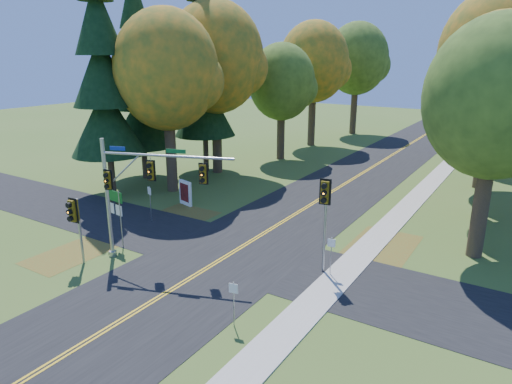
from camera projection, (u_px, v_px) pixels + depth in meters
The scene contains 29 objects.
ground at pixel (212, 265), 24.09m from camera, with size 160.00×160.00×0.00m, color #405F21.
road_main at pixel (212, 265), 24.08m from camera, with size 8.00×160.00×0.02m, color black.
road_cross at pixel (234, 252), 25.70m from camera, with size 60.00×6.00×0.02m, color black.
centerline_left at pixel (211, 264), 24.13m from camera, with size 0.10×160.00×0.01m, color gold.
centerline_right at pixel (214, 265), 24.03m from camera, with size 0.10×160.00×0.01m, color gold.
sidewalk_east at pixel (320, 296), 20.91m from camera, with size 1.60×160.00×0.06m, color #9E998E.
leaf_patch_w_near at pixel (172, 220), 30.65m from camera, with size 4.00×6.00×0.00m, color brown.
leaf_patch_e at pixel (375, 254), 25.46m from camera, with size 3.50×8.00×0.00m, color brown.
leaf_patch_w_far at pixel (73, 253), 25.49m from camera, with size 3.00×5.00×0.00m, color brown.
tree_w_a at pixel (168, 71), 34.63m from camera, with size 8.00×8.00×14.15m.
tree_e_a at pixel (499, 99), 22.80m from camera, with size 7.20×7.20×12.73m.
tree_w_b at pixel (216, 58), 40.26m from camera, with size 8.60×8.60×15.38m.
tree_e_b at pixel (500, 84), 28.51m from camera, with size 7.60×7.60×13.33m.
tree_w_c at pixel (282, 82), 46.47m from camera, with size 6.80×6.80×11.91m.
tree_e_c at pixel (498, 55), 35.12m from camera, with size 8.80×8.80×15.79m.
tree_w_d at pixel (315, 62), 53.29m from camera, with size 8.20×8.20×14.56m.
tree_e_d at pixel (497, 81), 43.56m from camera, with size 7.00×7.00×12.32m.
tree_w_e at pixel (358, 59), 61.41m from camera, with size 8.40×8.40×14.97m.
pine_a at pixel (103, 76), 33.70m from camera, with size 5.60×5.60×19.48m.
pine_b at pixel (139, 85), 38.81m from camera, with size 5.60×5.60×17.31m.
pine_c at pixel (203, 66), 40.88m from camera, with size 5.60×5.60×20.56m.
traffic_mast at pixel (137, 185), 23.57m from camera, with size 6.86×2.76×6.56m.
east_signal_pole at pixel (325, 203), 22.12m from camera, with size 0.57×0.67×4.99m.
ped_signal_pole at pixel (74, 216), 23.30m from camera, with size 0.59×0.68×3.72m.
route_sign_cluster at pixel (114, 206), 26.07m from camera, with size 1.56×0.27×3.36m.
info_kiosk at pixel (185, 193), 33.48m from camera, with size 1.33×0.53×1.84m.
reg_sign_e_north at pixel (331, 250), 22.58m from camera, with size 0.39×0.09×2.05m.
reg_sign_e_south at pixel (234, 296), 18.30m from camera, with size 0.38×0.10×1.99m.
reg_sign_w at pixel (150, 197), 29.99m from camera, with size 0.44×0.20×2.43m.
Camera 1 is at (13.68, -17.31, 10.67)m, focal length 32.00 mm.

